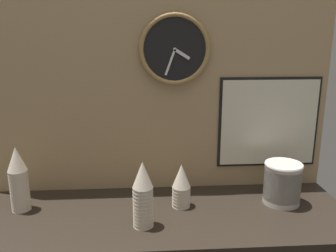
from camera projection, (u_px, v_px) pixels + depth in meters
The scene contains 8 objects.
ground_plane at pixel (161, 216), 151.26cm from camera, with size 160.00×56.00×4.00cm, color black.
wall_tiled_back at pixel (158, 80), 163.02cm from camera, with size 160.00×3.00×105.00cm.
cup_stack_center at pixel (143, 194), 136.71cm from camera, with size 8.06×8.06×26.69cm.
cup_stack_center_right at pixel (181, 185), 153.63cm from camera, with size 8.06×8.06×19.33cm.
cup_stack_far_left at pixel (18, 179), 149.40cm from camera, with size 8.06×8.06×28.17cm.
bowl_stack_far_right at pixel (282, 182), 156.75cm from camera, with size 16.52×16.52×18.73cm.
wall_clock at pixel (175, 49), 157.01cm from camera, with size 31.56×2.70×31.56cm.
menu_board at pixel (269, 123), 169.50cm from camera, with size 48.32×1.32×43.42cm.
Camera 1 is at (-6.20, -136.47, 73.48)cm, focal length 38.00 mm.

